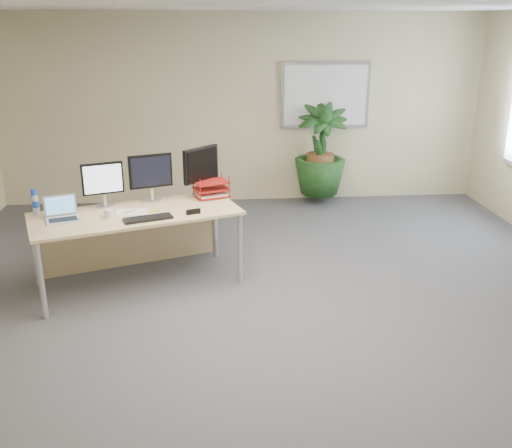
{
  "coord_description": "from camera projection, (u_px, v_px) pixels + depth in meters",
  "views": [
    {
      "loc": [
        -0.49,
        -4.3,
        2.54
      ],
      "look_at": [
        -0.11,
        0.35,
        0.89
      ],
      "focal_mm": 40.0,
      "sensor_mm": 36.0,
      "label": 1
    }
  ],
  "objects": [
    {
      "name": "monitor_dark",
      "position": [
        201.0,
        168.0,
        6.07
      ],
      "size": [
        0.37,
        0.37,
        0.53
      ],
      "color": "silver",
      "rests_on": "desk"
    },
    {
      "name": "coffee_mug",
      "position": [
        108.0,
        214.0,
        5.44
      ],
      "size": [
        0.11,
        0.08,
        0.08
      ],
      "color": "silver",
      "rests_on": "desk"
    },
    {
      "name": "keyboard",
      "position": [
        148.0,
        218.0,
        5.41
      ],
      "size": [
        0.48,
        0.29,
        0.03
      ],
      "primitive_type": "cube",
      "rotation": [
        0.0,
        0.0,
        0.33
      ],
      "color": "black",
      "rests_on": "desk"
    },
    {
      "name": "water_bottle",
      "position": [
        35.0,
        203.0,
        5.51
      ],
      "size": [
        0.07,
        0.07,
        0.26
      ],
      "color": "#A9B9C7",
      "rests_on": "desk"
    },
    {
      "name": "spiral_notebook",
      "position": [
        131.0,
        213.0,
        5.59
      ],
      "size": [
        0.31,
        0.23,
        0.01
      ],
      "primitive_type": "cube",
      "rotation": [
        0.0,
        0.0,
        0.04
      ],
      "color": "white",
      "rests_on": "desk"
    },
    {
      "name": "back_wall",
      "position": [
        242.0,
        110.0,
        8.23
      ],
      "size": [
        7.0,
        0.04,
        2.7
      ],
      "primitive_type": "cube",
      "color": "#C6B58C",
      "rests_on": "floor"
    },
    {
      "name": "monitor_left",
      "position": [
        103.0,
        182.0,
        5.7
      ],
      "size": [
        0.4,
        0.19,
        0.46
      ],
      "color": "silver",
      "rests_on": "desk"
    },
    {
      "name": "floor_plant",
      "position": [
        320.0,
        154.0,
        8.24
      ],
      "size": [
        0.9,
        0.9,
        1.5
      ],
      "primitive_type": "imported",
      "rotation": [
        0.0,
        0.0,
        -0.08
      ],
      "color": "#143613",
      "rests_on": "floor"
    },
    {
      "name": "stapler",
      "position": [
        193.0,
        212.0,
        5.56
      ],
      "size": [
        0.14,
        0.08,
        0.05
      ],
      "primitive_type": "cube",
      "rotation": [
        0.0,
        0.0,
        0.33
      ],
      "color": "black",
      "rests_on": "desk"
    },
    {
      "name": "whiteboard",
      "position": [
        325.0,
        95.0,
        8.23
      ],
      "size": [
        1.3,
        0.04,
        0.95
      ],
      "color": "#B0B0B5",
      "rests_on": "back_wall"
    },
    {
      "name": "desk",
      "position": [
        134.0,
        225.0,
        5.77
      ],
      "size": [
        2.18,
        1.46,
        0.77
      ],
      "color": "tan",
      "rests_on": "floor"
    },
    {
      "name": "letter_tray",
      "position": [
        211.0,
        190.0,
        6.1
      ],
      "size": [
        0.42,
        0.36,
        0.16
      ],
      "color": "maroon",
      "rests_on": "desk"
    },
    {
      "name": "yellow_highlighter",
      "position": [
        155.0,
        211.0,
        5.64
      ],
      "size": [
        0.12,
        0.05,
        0.02
      ],
      "primitive_type": "cylinder",
      "rotation": [
        0.0,
        1.57,
        0.32
      ],
      "color": "yellow",
      "rests_on": "desk"
    },
    {
      "name": "orange_pen",
      "position": [
        130.0,
        212.0,
        5.58
      ],
      "size": [
        0.11,
        0.1,
        0.01
      ],
      "primitive_type": "cylinder",
      "rotation": [
        0.0,
        1.57,
        0.74
      ],
      "color": "orange",
      "rests_on": "spiral_notebook"
    },
    {
      "name": "floor",
      "position": [
        272.0,
        334.0,
        4.93
      ],
      "size": [
        8.0,
        8.0,
        0.0
      ],
      "primitive_type": "plane",
      "color": "#4B4B50",
      "rests_on": "ground"
    },
    {
      "name": "monitor_right",
      "position": [
        151.0,
        175.0,
        5.87
      ],
      "size": [
        0.44,
        0.2,
        0.5
      ],
      "color": "silver",
      "rests_on": "desk"
    },
    {
      "name": "laptop",
      "position": [
        62.0,
        213.0,
        5.41
      ],
      "size": [
        0.37,
        0.35,
        0.22
      ],
      "color": "silver",
      "rests_on": "desk"
    }
  ]
}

